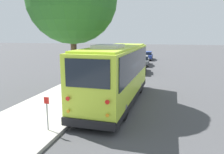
{
  "coord_description": "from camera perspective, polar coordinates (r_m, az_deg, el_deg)",
  "views": [
    {
      "loc": [
        -12.24,
        -2.72,
        4.08
      ],
      "look_at": [
        1.51,
        0.75,
        1.3
      ],
      "focal_mm": 35.0,
      "sensor_mm": 36.0,
      "label": 1
    }
  ],
  "objects": [
    {
      "name": "sign_post_near",
      "position": [
        9.49,
        -16.57,
        -9.05
      ],
      "size": [
        0.06,
        0.22,
        1.42
      ],
      "color": "gray",
      "rests_on": "sidewalk_slab"
    },
    {
      "name": "curb_strip",
      "position": [
        13.53,
        -4.44,
        -6.16
      ],
      "size": [
        80.0,
        0.14,
        0.15
      ],
      "primitive_type": "cube",
      "color": "#AAA69D",
      "rests_on": "ground"
    },
    {
      "name": "parked_sedan_blue",
      "position": [
        36.28,
        9.17,
        5.47
      ],
      "size": [
        4.41,
        1.76,
        1.33
      ],
      "rotation": [
        0.0,
        0.0,
        0.02
      ],
      "color": "navy",
      "rests_on": "ground"
    },
    {
      "name": "parked_sedan_black",
      "position": [
        23.87,
        6.9,
        2.68
      ],
      "size": [
        4.51,
        1.97,
        1.33
      ],
      "rotation": [
        0.0,
        0.0,
        0.08
      ],
      "color": "black",
      "rests_on": "ground"
    },
    {
      "name": "sidewalk_slab",
      "position": [
        14.3,
        -12.31,
        -5.44
      ],
      "size": [
        80.0,
        3.97,
        0.15
      ],
      "primitive_type": "cube",
      "color": "beige",
      "rests_on": "ground"
    },
    {
      "name": "parked_sedan_gray",
      "position": [
        29.59,
        7.98,
        4.23
      ],
      "size": [
        4.67,
        1.93,
        1.29
      ],
      "rotation": [
        0.0,
        0.0,
        0.06
      ],
      "color": "slate",
      "rests_on": "ground"
    },
    {
      "name": "sign_post_far",
      "position": [
        11.24,
        -11.21,
        -6.26
      ],
      "size": [
        0.06,
        0.06,
        1.24
      ],
      "color": "gray",
      "rests_on": "sidewalk_slab"
    },
    {
      "name": "ground_plane",
      "position": [
        13.18,
        1.58,
        -6.94
      ],
      "size": [
        160.0,
        160.0,
        0.0
      ],
      "primitive_type": "plane",
      "color": "#474749"
    },
    {
      "name": "shuttle_bus",
      "position": [
        12.89,
        1.1,
        1.44
      ],
      "size": [
        9.2,
        2.67,
        3.57
      ],
      "rotation": [
        0.0,
        0.0,
        -0.03
      ],
      "color": "#BCDB38",
      "rests_on": "ground"
    }
  ]
}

